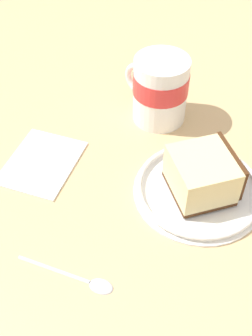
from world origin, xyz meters
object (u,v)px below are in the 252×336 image
Objects in this scene: folded_napkin at (42,162)px; tea_mug at (160,88)px; teaspoon at (85,279)px; cake_slice at (203,175)px; small_plate at (198,189)px.

tea_mug is at bearing -157.10° from folded_napkin.
tea_mug is 0.94× the size of teaspoon.
cake_slice is at bearing 98.60° from tea_mug.
cake_slice is at bearing -146.24° from teaspoon.
cake_slice is 0.77× the size of folded_napkin.
folded_napkin is (22.02, -8.97, -3.40)cm from cake_slice.
folded_napkin is at bearing -22.50° from small_plate.
cake_slice is 17.50cm from tea_mug.
cake_slice is at bearing -171.62° from small_plate.
small_plate is at bearing -145.92° from teaspoon.
tea_mug is (2.60, -17.17, 2.19)cm from cake_slice.
teaspoon is (14.58, 28.65, -5.53)cm from tea_mug.
cake_slice reaches higher than teaspoon.
tea_mug reaches higher than folded_napkin.
tea_mug is at bearing -82.30° from small_plate.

